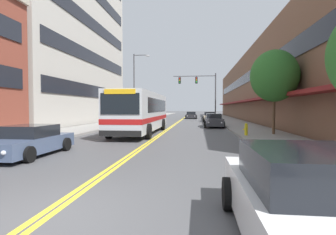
# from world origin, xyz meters

# --- Properties ---
(ground_plane) EXTENTS (240.00, 240.00, 0.00)m
(ground_plane) POSITION_xyz_m (0.00, 37.00, 0.00)
(ground_plane) COLOR #4C4C4F
(sidewalk_left) EXTENTS (3.86, 106.00, 0.17)m
(sidewalk_left) POSITION_xyz_m (-7.43, 37.00, 0.08)
(sidewalk_left) COLOR gray
(sidewalk_left) RESTS_ON ground_plane
(sidewalk_right) EXTENTS (3.86, 106.00, 0.17)m
(sidewalk_right) POSITION_xyz_m (7.43, 37.00, 0.08)
(sidewalk_right) COLOR gray
(sidewalk_right) RESTS_ON ground_plane
(centre_line) EXTENTS (0.34, 106.00, 0.01)m
(centre_line) POSITION_xyz_m (0.00, 37.00, 0.00)
(centre_line) COLOR yellow
(centre_line) RESTS_ON ground_plane
(office_tower_left) EXTENTS (12.08, 23.62, 27.56)m
(office_tower_left) POSITION_xyz_m (-15.60, 25.94, 13.78)
(office_tower_left) COLOR #BCB7AD
(office_tower_left) RESTS_ON ground_plane
(storefront_row_right) EXTENTS (9.10, 68.00, 10.05)m
(storefront_row_right) POSITION_xyz_m (13.59, 37.00, 5.02)
(storefront_row_right) COLOR brown
(storefront_row_right) RESTS_ON ground_plane
(city_bus) EXTENTS (2.88, 11.22, 3.10)m
(city_bus) POSITION_xyz_m (-1.62, 15.71, 1.76)
(city_bus) COLOR silver
(city_bus) RESTS_ON ground_plane
(car_slate_blue_parked_left_near) EXTENTS (2.20, 4.46, 1.26)m
(car_slate_blue_parked_left_near) POSITION_xyz_m (-4.26, 5.72, 0.58)
(car_slate_blue_parked_left_near) COLOR #475675
(car_slate_blue_parked_left_near) RESTS_ON ground_plane
(car_white_parked_right_foreground) EXTENTS (2.16, 4.90, 1.41)m
(car_white_parked_right_foreground) POSITION_xyz_m (4.37, -0.70, 0.65)
(car_white_parked_right_foreground) COLOR white
(car_white_parked_right_foreground) RESTS_ON ground_plane
(car_dark_grey_parked_right_mid) EXTENTS (1.99, 4.72, 1.40)m
(car_dark_grey_parked_right_mid) POSITION_xyz_m (4.38, 23.05, 0.66)
(car_dark_grey_parked_right_mid) COLOR #38383D
(car_dark_grey_parked_right_mid) RESTS_ON ground_plane
(car_champagne_parked_right_far) EXTENTS (1.98, 4.25, 1.40)m
(car_champagne_parked_right_far) POSITION_xyz_m (4.42, 34.46, 0.64)
(car_champagne_parked_right_far) COLOR beige
(car_champagne_parked_right_far) RESTS_ON ground_plane
(car_charcoal_moving_lead) EXTENTS (2.13, 4.14, 1.28)m
(car_charcoal_moving_lead) POSITION_xyz_m (1.48, 44.19, 0.60)
(car_charcoal_moving_lead) COLOR #232328
(car_charcoal_moving_lead) RESTS_ON ground_plane
(traffic_signal_mast) EXTENTS (6.08, 0.38, 6.88)m
(traffic_signal_mast) POSITION_xyz_m (3.20, 33.29, 4.89)
(traffic_signal_mast) COLOR #47474C
(traffic_signal_mast) RESTS_ON ground_plane
(street_lamp_left_far) EXTENTS (2.11, 0.28, 8.77)m
(street_lamp_left_far) POSITION_xyz_m (-5.04, 28.10, 5.13)
(street_lamp_left_far) COLOR #47474C
(street_lamp_left_far) RESTS_ON ground_plane
(street_tree_right_mid) EXTENTS (3.24, 3.24, 5.80)m
(street_tree_right_mid) POSITION_xyz_m (7.99, 14.42, 4.18)
(street_tree_right_mid) COLOR brown
(street_tree_right_mid) RESTS_ON sidewalk_right
(fire_hydrant) EXTENTS (0.29, 0.21, 0.81)m
(fire_hydrant) POSITION_xyz_m (5.95, 13.35, 0.57)
(fire_hydrant) COLOR yellow
(fire_hydrant) RESTS_ON sidewalk_right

